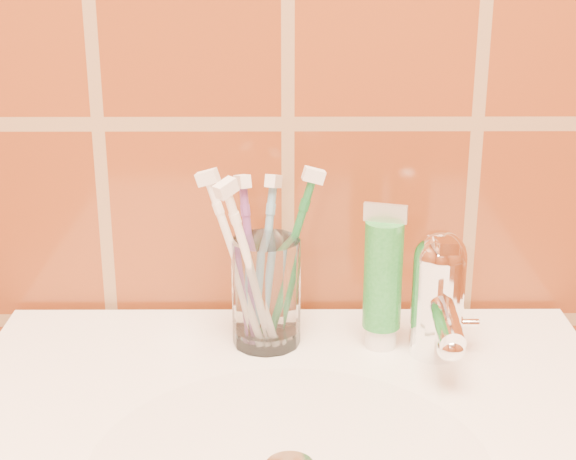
{
  "coord_description": "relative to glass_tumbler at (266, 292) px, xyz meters",
  "views": [
    {
      "loc": [
        -0.0,
        0.37,
        1.23
      ],
      "look_at": [
        -0.0,
        1.08,
        0.97
      ],
      "focal_mm": 55.0,
      "sensor_mm": 36.0,
      "label": 1
    }
  ],
  "objects": [
    {
      "name": "glass_tumbler",
      "position": [
        0.0,
        0.0,
        0.0
      ],
      "size": [
        0.07,
        0.07,
        0.1
      ],
      "primitive_type": "cylinder",
      "rotation": [
        0.0,
        0.0,
        0.17
      ],
      "color": "white",
      "rests_on": "pedestal_sink"
    },
    {
      "name": "toothpaste_tube",
      "position": [
        0.11,
        -0.01,
        0.01
      ],
      "size": [
        0.04,
        0.04,
        0.14
      ],
      "rotation": [
        0.0,
        0.0,
        -0.29
      ],
      "color": "white",
      "rests_on": "pedestal_sink"
    },
    {
      "name": "faucet",
      "position": [
        0.16,
        -0.03,
        0.01
      ],
      "size": [
        0.05,
        0.11,
        0.12
      ],
      "color": "white",
      "rests_on": "pedestal_sink"
    },
    {
      "name": "toothbrush_0",
      "position": [
        -0.03,
        -0.0,
        0.03
      ],
      "size": [
        0.1,
        0.09,
        0.18
      ],
      "primitive_type": null,
      "rotation": [
        0.32,
        0.0,
        -1.82
      ],
      "color": "white",
      "rests_on": "glass_tumbler"
    },
    {
      "name": "toothbrush_1",
      "position": [
        -0.0,
        0.02,
        0.02
      ],
      "size": [
        0.07,
        0.11,
        0.17
      ],
      "primitive_type": null,
      "rotation": [
        0.28,
        0.0,
        2.76
      ],
      "color": "#6B9FBF",
      "rests_on": "glass_tumbler"
    },
    {
      "name": "toothbrush_2",
      "position": [
        -0.01,
        -0.02,
        0.03
      ],
      "size": [
        0.12,
        0.12,
        0.19
      ],
      "primitive_type": null,
      "rotation": [
        0.32,
        0.0,
        -0.81
      ],
      "color": "white",
      "rests_on": "glass_tumbler"
    },
    {
      "name": "toothbrush_3",
      "position": [
        -0.01,
        0.01,
        0.03
      ],
      "size": [
        0.07,
        0.1,
        0.17
      ],
      "primitive_type": null,
      "rotation": [
        0.23,
        0.0,
        -2.73
      ],
      "color": "#77418C",
      "rests_on": "glass_tumbler"
    },
    {
      "name": "toothbrush_4",
      "position": [
        0.02,
        0.01,
        0.03
      ],
      "size": [
        0.09,
        0.08,
        0.18
      ],
      "primitive_type": null,
      "rotation": [
        0.28,
        0.0,
        1.7
      ],
      "color": "#1E7136",
      "rests_on": "glass_tumbler"
    }
  ]
}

